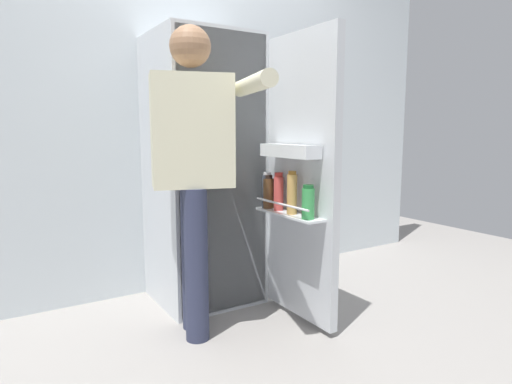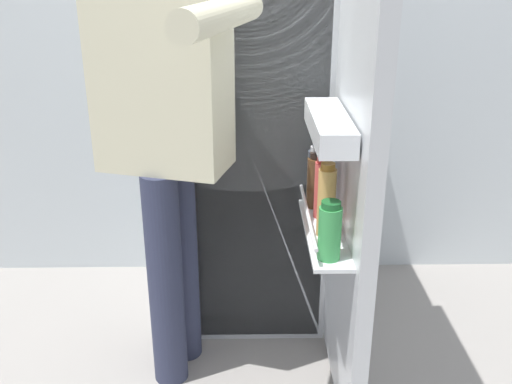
% 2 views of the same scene
% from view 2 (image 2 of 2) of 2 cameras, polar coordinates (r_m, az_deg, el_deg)
% --- Properties ---
extents(ground_plane, '(6.47, 6.47, 0.00)m').
position_cam_2_polar(ground_plane, '(2.22, -0.73, -17.89)').
color(ground_plane, gray).
extents(refrigerator, '(0.65, 1.16, 1.64)m').
position_cam_2_polar(refrigerator, '(2.27, -0.23, 6.63)').
color(refrigerator, silver).
rests_on(refrigerator, ground_plane).
extents(person, '(0.53, 0.76, 1.58)m').
position_cam_2_polar(person, '(1.88, -8.57, 6.79)').
color(person, '#2D334C').
rests_on(person, ground_plane).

